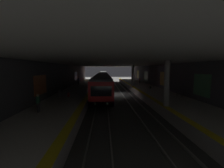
# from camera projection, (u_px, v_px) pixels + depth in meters

# --- Properties ---
(ground_plane) EXTENTS (120.00, 120.00, 0.00)m
(ground_plane) POSITION_uv_depth(u_px,v_px,m) (114.00, 94.00, 27.74)
(ground_plane) COLOR #42423F
(track_left) EXTENTS (60.00, 1.53, 0.16)m
(track_left) POSITION_uv_depth(u_px,v_px,m) (126.00, 94.00, 27.85)
(track_left) COLOR gray
(track_left) RESTS_ON ground
(track_right) EXTENTS (60.00, 1.53, 0.16)m
(track_right) POSITION_uv_depth(u_px,v_px,m) (102.00, 94.00, 27.61)
(track_right) COLOR gray
(track_right) RESTS_ON ground
(platform_left) EXTENTS (60.00, 5.30, 1.06)m
(platform_left) POSITION_uv_depth(u_px,v_px,m) (149.00, 91.00, 28.03)
(platform_left) COLOR beige
(platform_left) RESTS_ON ground
(platform_right) EXTENTS (60.00, 5.30, 1.06)m
(platform_right) POSITION_uv_depth(u_px,v_px,m) (79.00, 92.00, 27.33)
(platform_right) COLOR beige
(platform_right) RESTS_ON ground
(wall_left) EXTENTS (60.00, 0.56, 5.60)m
(wall_left) POSITION_uv_depth(u_px,v_px,m) (164.00, 79.00, 28.01)
(wall_left) COLOR #56565B
(wall_left) RESTS_ON ground
(wall_right) EXTENTS (60.00, 0.56, 5.60)m
(wall_right) POSITION_uv_depth(u_px,v_px,m) (63.00, 80.00, 26.94)
(wall_right) COLOR #56565B
(wall_right) RESTS_ON ground
(ceiling_slab) EXTENTS (60.00, 19.40, 0.40)m
(ceiling_slab) POSITION_uv_depth(u_px,v_px,m) (114.00, 63.00, 27.14)
(ceiling_slab) COLOR beige
(ceiling_slab) RESTS_ON wall_left
(pillar_near) EXTENTS (0.56, 0.56, 4.55)m
(pillar_near) POSITION_uv_depth(u_px,v_px,m) (167.00, 84.00, 14.70)
(pillar_near) COLOR gray
(pillar_near) RESTS_ON platform_left
(pillar_far) EXTENTS (0.56, 0.56, 4.55)m
(pillar_far) POSITION_uv_depth(u_px,v_px,m) (133.00, 76.00, 32.13)
(pillar_far) COLOR gray
(pillar_far) RESTS_ON platform_left
(metro_train) EXTENTS (54.16, 2.83, 3.49)m
(metro_train) POSITION_uv_depth(u_px,v_px,m) (103.00, 78.00, 42.66)
(metro_train) COLOR red
(metro_train) RESTS_ON track_right
(bench_left_near) EXTENTS (1.70, 0.47, 0.86)m
(bench_left_near) POSITION_uv_depth(u_px,v_px,m) (180.00, 92.00, 20.26)
(bench_left_near) COLOR #262628
(bench_left_near) RESTS_ON platform_left
(bench_left_mid) EXTENTS (1.70, 0.47, 0.86)m
(bench_left_mid) POSITION_uv_depth(u_px,v_px,m) (153.00, 84.00, 31.57)
(bench_left_mid) COLOR #262628
(bench_left_mid) RESTS_ON platform_left
(bench_left_far) EXTENTS (1.70, 0.47, 0.86)m
(bench_left_far) POSITION_uv_depth(u_px,v_px,m) (146.00, 82.00, 36.50)
(bench_left_far) COLOR #262628
(bench_left_far) RESTS_ON platform_left
(bench_right_near) EXTENTS (1.70, 0.47, 0.86)m
(bench_right_near) POSITION_uv_depth(u_px,v_px,m) (61.00, 90.00, 22.65)
(bench_right_near) COLOR #262628
(bench_right_near) RESTS_ON platform_right
(bench_right_mid) EXTENTS (1.70, 0.47, 0.86)m
(bench_right_mid) POSITION_uv_depth(u_px,v_px,m) (77.00, 82.00, 36.49)
(bench_right_mid) COLOR #262628
(bench_right_mid) RESTS_ON platform_right
(person_waiting_near) EXTENTS (0.60, 0.24, 1.75)m
(person_waiting_near) POSITION_uv_depth(u_px,v_px,m) (78.00, 80.00, 35.29)
(person_waiting_near) COLOR black
(person_waiting_near) RESTS_ON platform_right
(person_walking_mid) EXTENTS (0.60, 0.22, 1.55)m
(person_walking_mid) POSITION_uv_depth(u_px,v_px,m) (140.00, 80.00, 38.45)
(person_walking_mid) COLOR black
(person_walking_mid) RESTS_ON platform_left
(person_standing_far) EXTENTS (0.60, 0.23, 1.67)m
(person_standing_far) POSITION_uv_depth(u_px,v_px,m) (91.00, 80.00, 39.28)
(person_standing_far) COLOR black
(person_standing_far) RESTS_ON platform_right
(person_boarding) EXTENTS (0.60, 0.22, 1.59)m
(person_boarding) POSITION_uv_depth(u_px,v_px,m) (38.00, 102.00, 12.73)
(person_boarding) COLOR #383838
(person_boarding) RESTS_ON platform_right
(suitcase_rolling) EXTENTS (0.40, 0.20, 0.86)m
(suitcase_rolling) POSITION_uv_depth(u_px,v_px,m) (68.00, 95.00, 19.84)
(suitcase_rolling) COLOR maroon
(suitcase_rolling) RESTS_ON platform_right
(backpack_on_floor) EXTENTS (0.30, 0.20, 0.40)m
(backpack_on_floor) POSITION_uv_depth(u_px,v_px,m) (150.00, 87.00, 28.19)
(backpack_on_floor) COLOR #1E512D
(backpack_on_floor) RESTS_ON platform_left
(trash_bin) EXTENTS (0.44, 0.44, 0.85)m
(trash_bin) POSITION_uv_depth(u_px,v_px,m) (60.00, 94.00, 19.62)
(trash_bin) COLOR #595B5E
(trash_bin) RESTS_ON platform_right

